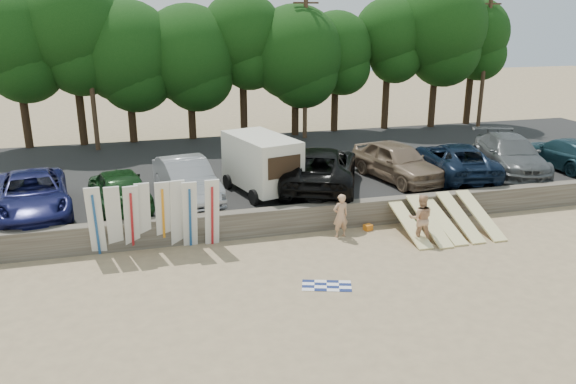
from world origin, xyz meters
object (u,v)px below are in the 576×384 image
car_6 (510,154)px  beachgoer_b (421,218)px  box_trailer (261,162)px  beachgoer_a (341,216)px  cooler (411,222)px  car_0 (32,194)px  car_2 (187,180)px  car_5 (454,160)px  car_7 (564,153)px  car_3 (320,168)px  car_4 (397,161)px  car_1 (119,188)px

car_6 → beachgoer_b: car_6 is taller
box_trailer → beachgoer_a: box_trailer is taller
car_6 → cooler: bearing=-135.8°
car_0 → car_6: car_6 is taller
car_2 → beachgoer_a: car_2 is taller
car_0 → cooler: 14.45m
box_trailer → car_6: 12.13m
car_5 → beachgoer_a: size_ratio=3.39×
car_2 → beachgoer_a: bearing=-46.0°
car_0 → beachgoer_b: 14.40m
car_7 → cooler: car_7 is taller
beachgoer_a → cooler: 3.15m
car_3 → car_7: bearing=-157.8°
car_3 → car_5: 6.54m
car_5 → beachgoer_b: (-4.44, -5.22, -0.58)m
car_3 → cooler: bearing=147.6°
beachgoer_a → cooler: beachgoer_a is taller
cooler → car_4: bearing=56.1°
car_1 → beachgoer_a: size_ratio=2.84×
car_5 → car_3: bearing=10.3°
car_1 → car_3: car_3 is taller
car_4 → car_5: (2.82, -0.17, -0.08)m
box_trailer → car_1: size_ratio=0.88×
car_6 → beachgoer_b: 9.10m
box_trailer → car_0: 8.87m
car_6 → car_2: bearing=-163.0°
car_6 → car_4: bearing=-165.2°
box_trailer → car_6: size_ratio=0.72×
car_6 → beachgoer_a: (-10.01, -4.02, -0.71)m
car_2 → car_4: bearing=-7.6°
car_1 → car_6: bearing=170.2°
box_trailer → car_2: bearing=165.2°
car_4 → car_2: bearing=170.7°
car_4 → cooler: car_4 is taller
beachgoer_b → car_3: bearing=-47.8°
beachgoer_a → car_3: bearing=-103.9°
car_6 → car_3: bearing=-163.3°
car_4 → beachgoer_b: bearing=-118.0°
box_trailer → cooler: 6.53m
box_trailer → car_4: box_trailer is taller
car_0 → car_4: size_ratio=1.09×
cooler → car_5: bearing=25.6°
car_5 → car_6: (2.97, 0.02, 0.06)m
box_trailer → car_6: box_trailer is taller
car_4 → beachgoer_a: 5.98m
car_7 → beachgoer_a: 13.61m
car_2 → car_5: (12.25, 0.16, -0.04)m
beachgoer_b → beachgoer_a: bearing=-5.0°
cooler → beachgoer_a: bearing=169.2°
box_trailer → car_2: size_ratio=0.83×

